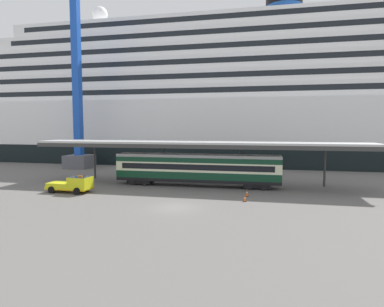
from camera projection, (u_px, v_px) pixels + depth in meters
ground_plane at (175, 208)px, 30.39m from camera, size 400.00×400.00×0.00m
cruise_ship at (308, 100)px, 68.99m from camera, size 172.31×29.18×37.90m
platform_canopy at (198, 143)px, 41.39m from camera, size 42.78×5.92×5.74m
train_carriage at (197, 168)px, 41.27m from camera, size 21.07×2.81×4.11m
service_truck at (73, 184)px, 37.30m from camera, size 5.27×2.40×2.02m
traffic_cone_near at (245, 199)px, 32.86m from camera, size 0.36×0.36×0.63m
traffic_cone_mid at (247, 193)px, 35.22m from camera, size 0.36×0.36×0.74m
dockside_crane at (81, 72)px, 57.95m from camera, size 15.21×4.40×57.79m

